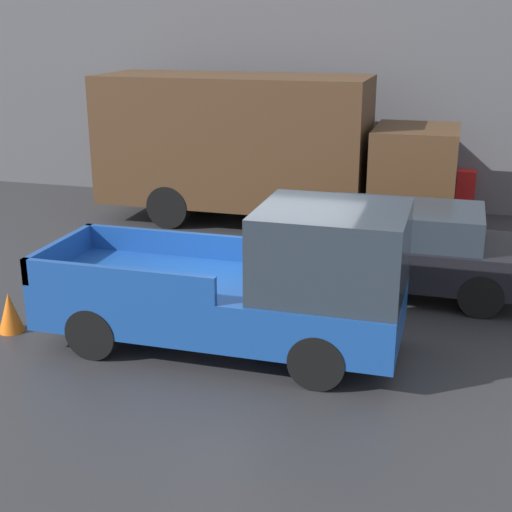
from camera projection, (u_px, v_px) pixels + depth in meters
The scene contains 7 objects.
ground_plane at pixel (267, 342), 10.73m from camera, with size 60.00×60.00×0.00m, color #2D2D30.
building_wall at pixel (359, 105), 17.97m from camera, with size 28.00×0.15×5.17m.
pickup_truck at pixel (255, 285), 10.14m from camera, with size 5.23×1.96×2.22m.
car at pixel (396, 248), 12.54m from camera, with size 4.83×1.92×1.54m.
delivery_truck at pixel (261, 145), 16.59m from camera, with size 8.22×2.44×3.42m.
newspaper_box at pixel (465, 193), 17.59m from camera, with size 0.45×0.40×1.12m.
traffic_cone at pixel (10, 312), 11.00m from camera, with size 0.39×0.39×0.63m.
Camera 1 is at (2.52, -9.45, 4.59)m, focal length 50.00 mm.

